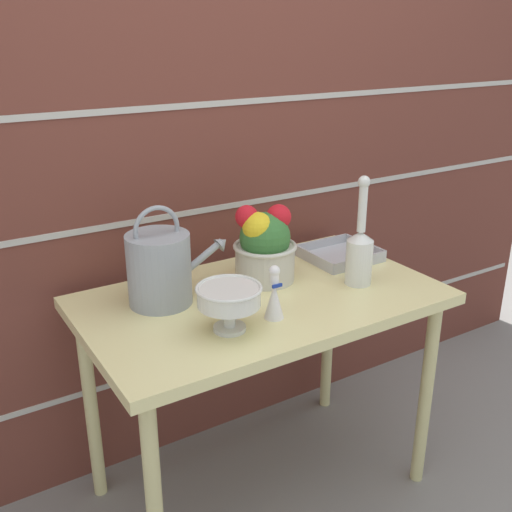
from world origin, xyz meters
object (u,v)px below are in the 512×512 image
(wire_tray, at_px, (340,255))
(crystal_pedestal_bowl, at_px, (229,298))
(flower_planter, at_px, (264,245))
(glass_decanter, at_px, (360,251))
(watering_can, at_px, (160,268))
(figurine_vase, at_px, (274,297))

(wire_tray, bearing_deg, crystal_pedestal_bowl, -156.47)
(flower_planter, xyz_separation_m, glass_decanter, (0.24, -0.19, -0.01))
(watering_can, relative_size, glass_decanter, 0.94)
(crystal_pedestal_bowl, height_order, figurine_vase, figurine_vase)
(flower_planter, height_order, glass_decanter, glass_decanter)
(flower_planter, xyz_separation_m, figurine_vase, (-0.12, -0.25, -0.05))
(watering_can, distance_m, flower_planter, 0.36)
(watering_can, bearing_deg, wire_tray, 0.20)
(watering_can, xyz_separation_m, flower_planter, (0.36, -0.02, 0.01))
(watering_can, bearing_deg, glass_decanter, -18.65)
(crystal_pedestal_bowl, xyz_separation_m, figurine_vase, (0.15, -0.00, -0.03))
(flower_planter, relative_size, wire_tray, 1.05)
(glass_decanter, height_order, figurine_vase, glass_decanter)
(crystal_pedestal_bowl, bearing_deg, glass_decanter, 6.62)
(crystal_pedestal_bowl, distance_m, glass_decanter, 0.52)
(figurine_vase, distance_m, wire_tray, 0.53)
(crystal_pedestal_bowl, relative_size, glass_decanter, 0.51)
(wire_tray, bearing_deg, glass_decanter, -114.70)
(crystal_pedestal_bowl, xyz_separation_m, wire_tray, (0.61, 0.26, -0.09))
(wire_tray, bearing_deg, figurine_vase, -150.04)
(watering_can, bearing_deg, crystal_pedestal_bowl, -71.67)
(crystal_pedestal_bowl, height_order, wire_tray, crystal_pedestal_bowl)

